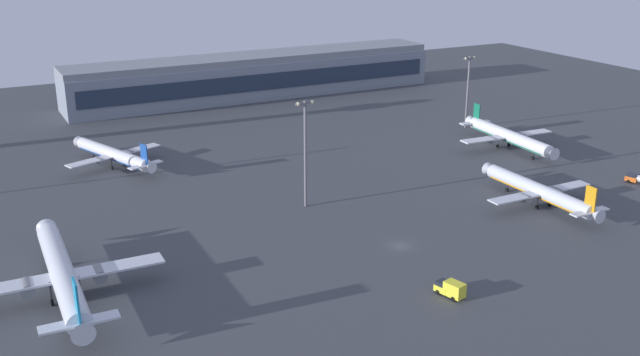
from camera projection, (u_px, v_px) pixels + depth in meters
name	position (u px, v px, depth m)	size (l,w,h in m)	color
ground_plane	(400.00, 246.00, 152.00)	(416.00, 416.00, 0.00)	#424449
terminal_building	(255.00, 76.00, 283.97)	(146.00, 22.40, 16.40)	gray
airplane_near_gate	(539.00, 191.00, 172.71)	(29.25, 37.66, 9.69)	silver
airplane_terminal_side	(63.00, 275.00, 129.45)	(35.86, 46.13, 11.85)	silver
airplane_far_stand	(508.00, 136.00, 217.25)	(31.27, 40.16, 10.30)	white
airplane_mid_apron	(114.00, 154.00, 201.03)	(27.82, 35.32, 9.39)	white
fuel_truck	(638.00, 179.00, 188.38)	(3.87, 6.64, 2.35)	#D85919
catering_truck	(451.00, 288.00, 130.71)	(3.64, 6.05, 3.05)	yellow
apron_light_central	(468.00, 87.00, 236.91)	(4.80, 0.90, 23.73)	slate
apron_light_east	(305.00, 147.00, 168.76)	(4.80, 0.90, 25.76)	slate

